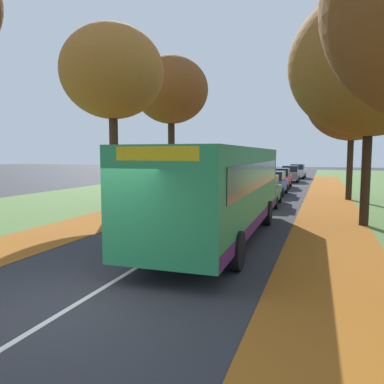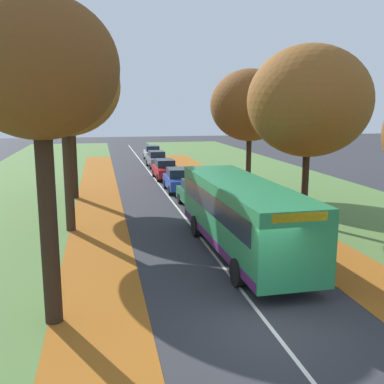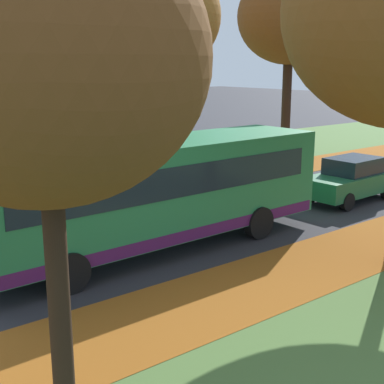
% 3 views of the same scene
% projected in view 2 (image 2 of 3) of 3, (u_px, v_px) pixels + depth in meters
% --- Properties ---
extents(ground_plane, '(160.00, 160.00, 0.00)m').
position_uv_depth(ground_plane, '(270.00, 327.00, 12.29)').
color(ground_plane, '#2D2D33').
extents(grass_verge_left, '(12.00, 90.00, 0.01)m').
position_uv_depth(grass_verge_left, '(28.00, 198.00, 29.72)').
color(grass_verge_left, '#517538').
rests_on(grass_verge_left, ground).
extents(leaf_litter_left, '(2.80, 60.00, 0.00)m').
position_uv_depth(leaf_litter_left, '(99.00, 215.00, 24.86)').
color(leaf_litter_left, '#9E5619').
rests_on(leaf_litter_left, grass_verge_left).
extents(grass_verge_right, '(12.00, 90.00, 0.01)m').
position_uv_depth(grass_verge_right, '(288.00, 188.00, 33.35)').
color(grass_verge_right, '#517538').
rests_on(grass_verge_right, ground).
extents(leaf_litter_right, '(2.80, 60.00, 0.00)m').
position_uv_depth(leaf_litter_right, '(257.00, 208.00, 26.67)').
color(leaf_litter_right, '#9E5619').
rests_on(leaf_litter_right, grass_verge_right).
extents(road_centre_line, '(0.12, 80.00, 0.01)m').
position_uv_depth(road_centre_line, '(165.00, 192.00, 31.54)').
color(road_centre_line, silver).
rests_on(road_centre_line, ground).
extents(tree_left_nearest, '(4.08, 4.08, 8.76)m').
position_uv_depth(tree_left_nearest, '(39.00, 71.00, 11.35)').
color(tree_left_nearest, black).
rests_on(tree_left_nearest, ground).
extents(tree_left_near, '(5.18, 5.18, 9.23)m').
position_uv_depth(tree_left_near, '(64.00, 86.00, 20.63)').
color(tree_left_near, '#382619').
rests_on(tree_left_near, ground).
extents(tree_left_mid, '(5.26, 5.26, 9.68)m').
position_uv_depth(tree_left_mid, '(70.00, 85.00, 28.38)').
color(tree_left_mid, black).
rests_on(tree_left_mid, ground).
extents(tree_right_near, '(6.11, 6.11, 8.96)m').
position_uv_depth(tree_right_near, '(309.00, 101.00, 22.16)').
color(tree_right_near, black).
rests_on(tree_right_near, ground).
extents(tree_right_mid, '(5.42, 5.42, 8.48)m').
position_uv_depth(tree_right_mid, '(250.00, 105.00, 30.63)').
color(tree_right_mid, black).
rests_on(tree_right_mid, ground).
extents(bus, '(2.82, 10.45, 2.98)m').
position_uv_depth(bus, '(241.00, 213.00, 18.13)').
color(bus, '#237A47').
rests_on(bus, ground).
extents(car_green_lead, '(1.89, 4.25, 1.62)m').
position_uv_depth(car_green_lead, '(197.00, 194.00, 26.78)').
color(car_green_lead, '#1E6038').
rests_on(car_green_lead, ground).
extents(car_blue_following, '(1.84, 4.23, 1.62)m').
position_uv_depth(car_blue_following, '(178.00, 180.00, 31.93)').
color(car_blue_following, '#233D9E').
rests_on(car_blue_following, ground).
extents(car_red_third_in_line, '(1.84, 4.23, 1.62)m').
position_uv_depth(car_red_third_in_line, '(165.00, 169.00, 37.34)').
color(car_red_third_in_line, '#B21919').
rests_on(car_red_third_in_line, ground).
extents(car_grey_fourth_in_line, '(1.85, 4.23, 1.62)m').
position_uv_depth(car_grey_fourth_in_line, '(157.00, 159.00, 44.40)').
color(car_grey_fourth_in_line, slate).
rests_on(car_grey_fourth_in_line, ground).
extents(car_silver_trailing, '(1.86, 4.24, 1.62)m').
position_uv_depth(car_silver_trailing, '(152.00, 153.00, 50.46)').
color(car_silver_trailing, '#B7BABF').
rests_on(car_silver_trailing, ground).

